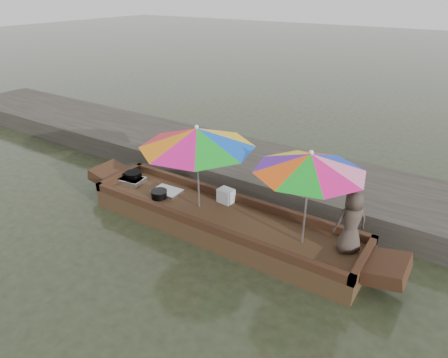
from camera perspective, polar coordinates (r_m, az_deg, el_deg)
The scene contains 11 objects.
water at distance 7.22m, azimuth -0.44°, elevation -7.43°, with size 80.00×80.00×0.00m, color #232B19.
dock at distance 8.78m, azimuth 7.57°, elevation 0.65°, with size 22.00×2.20×0.50m, color #2D2B26.
boat_hull at distance 7.13m, azimuth -0.45°, elevation -6.26°, with size 5.07×1.20×0.35m, color #402B18.
cooking_pot at distance 8.39m, azimuth -12.81°, elevation 0.38°, with size 0.34×0.34×0.18m, color black.
tray_crayfish at distance 8.34m, azimuth -13.16°, elevation -0.17°, with size 0.54×0.38×0.09m, color silver.
tray_scallop at distance 7.79m, azimuth -8.11°, elevation -1.79°, with size 0.54×0.38×0.06m, color silver.
charcoal_grill at distance 7.62m, azimuth -9.25°, elevation -2.20°, with size 0.29×0.29×0.14m, color black.
supply_bag at distance 7.36m, azimuth 0.29°, elevation -2.40°, with size 0.28×0.22×0.26m, color silver.
vendor at distance 6.17m, azimuth 17.71°, elevation -5.89°, with size 0.49×0.32×1.01m, color #40352E.
umbrella_bow at distance 6.92m, azimuth -3.75°, elevation 1.58°, with size 1.99×1.99×1.55m, color blue, non-canonical shape.
umbrella_stern at distance 6.04m, azimuth 11.70°, elevation -2.81°, with size 1.65×1.65×1.55m, color pink, non-canonical shape.
Camera 1 is at (3.36, -4.99, 4.00)m, focal length 32.00 mm.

